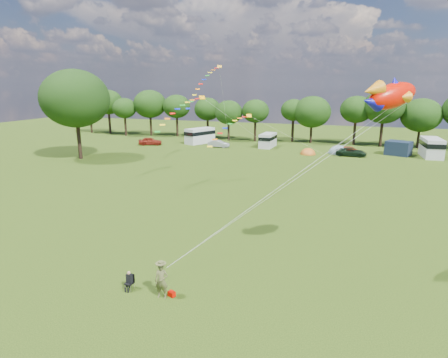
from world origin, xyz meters
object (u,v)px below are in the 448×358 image
(campervan_d, at_px, (432,147))
(tent_orange, at_px, (308,154))
(car_c, at_px, (350,151))
(fish_kite, at_px, (389,96))
(car_b, at_px, (219,144))
(car_d, at_px, (351,152))
(big_tree, at_px, (75,99))
(camp_chair, at_px, (130,278))
(campervan_b, at_px, (200,135))
(tent_greyblue, at_px, (339,153))
(kite_flyer, at_px, (162,281))
(car_a, at_px, (150,141))
(campervan_c, at_px, (268,140))

(campervan_d, xyz_separation_m, tent_orange, (-18.47, -3.81, -1.57))
(car_c, distance_m, fish_kite, 43.09)
(car_b, relative_size, car_c, 0.88)
(car_b, height_order, car_d, car_d)
(car_c, bearing_deg, fish_kite, -166.35)
(big_tree, distance_m, car_d, 43.04)
(tent_orange, height_order, camp_chair, camp_chair)
(car_c, height_order, campervan_d, campervan_d)
(car_c, xyz_separation_m, campervan_b, (-27.64, 3.11, 0.95))
(car_d, xyz_separation_m, tent_orange, (-6.63, -0.62, -0.64))
(car_d, xyz_separation_m, fish_kite, (1.38, -40.40, 9.84))
(fish_kite, bearing_deg, camp_chair, 160.52)
(car_c, bearing_deg, tent_greyblue, 89.99)
(camp_chair, height_order, fish_kite, fish_kite)
(campervan_d, bearing_deg, kite_flyer, 154.51)
(campervan_d, height_order, fish_kite, fish_kite)
(car_a, bearing_deg, big_tree, 144.19)
(car_c, xyz_separation_m, tent_orange, (-6.50, -2.14, -0.59))
(big_tree, relative_size, car_d, 2.76)
(car_b, height_order, tent_greyblue, tent_greyblue)
(campervan_c, height_order, tent_orange, campervan_c)
(car_d, bearing_deg, campervan_b, 82.12)
(campervan_b, height_order, fish_kite, fish_kite)
(big_tree, relative_size, campervan_c, 2.57)
(car_b, distance_m, campervan_d, 34.61)
(car_d, relative_size, campervan_b, 0.75)
(car_b, distance_m, car_c, 22.57)
(campervan_b, xyz_separation_m, campervan_c, (13.38, -0.30, -0.23))
(camp_chair, bearing_deg, campervan_d, 68.17)
(campervan_b, bearing_deg, fish_kite, -122.39)
(camp_chair, distance_m, fish_kite, 16.94)
(tent_greyblue, bearing_deg, camp_chair, -101.09)
(big_tree, relative_size, camp_chair, 11.91)
(car_b, height_order, fish_kite, fish_kite)
(kite_flyer, relative_size, camp_chair, 1.76)
(car_b, height_order, campervan_c, campervan_c)
(big_tree, relative_size, kite_flyer, 6.76)
(camp_chair, relative_size, fish_kite, 0.33)
(campervan_c, bearing_deg, kite_flyer, -171.03)
(fish_kite, bearing_deg, car_b, 77.14)
(tent_greyblue, xyz_separation_m, fish_kite, (3.29, -42.28, 10.48))
(car_b, relative_size, tent_orange, 1.28)
(kite_flyer, distance_m, fish_kite, 15.31)
(campervan_b, relative_size, kite_flyer, 3.27)
(car_d, bearing_deg, campervan_c, 74.85)
(car_c, relative_size, camp_chair, 3.63)
(car_d, height_order, campervan_c, campervan_c)
(tent_greyblue, distance_m, camp_chair, 48.68)
(kite_flyer, bearing_deg, campervan_c, 84.05)
(campervan_c, relative_size, kite_flyer, 2.63)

